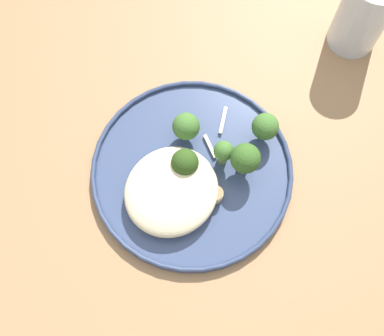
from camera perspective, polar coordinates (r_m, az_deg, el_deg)
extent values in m
plane|color=#2D2B28|center=(1.39, -1.81, -11.27)|extent=(6.00, 6.00, 0.00)
cube|color=#9E754C|center=(0.68, -3.61, -1.95)|extent=(1.40, 1.00, 0.04)
cylinder|color=#38476B|center=(0.66, 0.00, -0.44)|extent=(0.29, 0.29, 0.01)
torus|color=#334162|center=(0.66, 0.00, -0.20)|extent=(0.29, 0.29, 0.01)
ellipsoid|color=beige|center=(0.63, -2.58, -2.86)|extent=(0.13, 0.13, 0.04)
cylinder|color=beige|center=(0.64, -0.63, -1.69)|extent=(0.03, 0.03, 0.02)
cylinder|color=#988766|center=(0.63, -0.64, -1.45)|extent=(0.03, 0.03, 0.00)
cylinder|color=#E5C689|center=(0.63, -2.75, -5.96)|extent=(0.03, 0.03, 0.01)
cylinder|color=#958159|center=(0.62, -2.79, -5.77)|extent=(0.03, 0.03, 0.00)
cylinder|color=#DBB77A|center=(0.64, 2.83, -3.34)|extent=(0.02, 0.02, 0.02)
cylinder|color=#8E774F|center=(0.63, 2.87, -3.12)|extent=(0.02, 0.02, 0.00)
cylinder|color=#E5C689|center=(0.64, -2.52, -0.80)|extent=(0.03, 0.03, 0.02)
cylinder|color=#958159|center=(0.64, -2.55, -0.55)|extent=(0.02, 0.02, 0.00)
cylinder|color=#89A356|center=(0.65, 3.81, 1.39)|extent=(0.02, 0.02, 0.02)
sphere|color=#42702D|center=(0.63, 3.94, 2.15)|extent=(0.03, 0.03, 0.03)
cylinder|color=#89A356|center=(0.65, 6.38, 0.28)|extent=(0.02, 0.02, 0.03)
sphere|color=#386023|center=(0.62, 6.66, 1.21)|extent=(0.04, 0.04, 0.04)
cylinder|color=#89A356|center=(0.68, 8.79, 4.23)|extent=(0.02, 0.02, 0.02)
sphere|color=#42702D|center=(0.66, 9.09, 5.10)|extent=(0.04, 0.04, 0.04)
cylinder|color=#89A356|center=(0.67, -0.71, 4.30)|extent=(0.01, 0.01, 0.02)
sphere|color=#42702D|center=(0.65, -0.74, 5.19)|extent=(0.04, 0.04, 0.04)
cylinder|color=#7A994C|center=(0.65, -0.86, -0.09)|extent=(0.02, 0.02, 0.02)
sphere|color=#2D4C19|center=(0.62, -0.89, 0.71)|extent=(0.04, 0.04, 0.04)
cube|color=silver|center=(0.69, 3.89, 5.96)|extent=(0.04, 0.02, 0.00)
cube|color=silver|center=(0.67, 2.26, 2.74)|extent=(0.02, 0.04, 0.00)
cylinder|color=silver|center=(0.77, 20.56, 17.56)|extent=(0.08, 0.08, 0.13)
cylinder|color=#936028|center=(0.79, 19.74, 16.14)|extent=(0.07, 0.07, 0.06)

